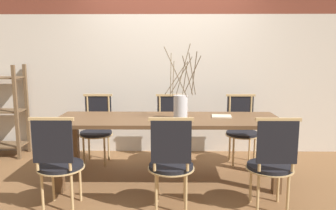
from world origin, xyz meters
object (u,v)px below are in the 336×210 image
(chair_far_center, at_px, (242,128))
(book_stack, at_px, (222,116))
(shelving_rack, at_px, (0,111))
(chair_near_center, at_px, (272,162))
(vase_centerpiece, at_px, (181,106))
(dining_table, at_px, (168,127))

(chair_far_center, xyz_separation_m, book_stack, (-0.38, -0.63, 0.28))
(chair_far_center, bearing_deg, shelving_rack, -4.58)
(chair_near_center, bearing_deg, chair_far_center, 89.40)
(chair_far_center, relative_size, shelving_rack, 0.70)
(vase_centerpiece, height_order, book_stack, vase_centerpiece)
(chair_near_center, xyz_separation_m, chair_far_center, (0.01, 1.41, 0.00))
(dining_table, height_order, chair_far_center, chair_far_center)
(dining_table, distance_m, shelving_rack, 2.64)
(chair_near_center, distance_m, book_stack, 0.90)
(book_stack, height_order, shelving_rack, shelving_rack)
(book_stack, bearing_deg, vase_centerpiece, -163.81)
(vase_centerpiece, bearing_deg, chair_far_center, 42.05)
(book_stack, bearing_deg, chair_far_center, 59.28)
(dining_table, xyz_separation_m, shelving_rack, (-2.45, 0.98, 0.00))
(chair_near_center, relative_size, vase_centerpiece, 1.12)
(dining_table, distance_m, chair_near_center, 1.22)
(dining_table, bearing_deg, chair_near_center, -35.66)
(dining_table, xyz_separation_m, chair_near_center, (0.98, -0.70, -0.17))
(chair_near_center, xyz_separation_m, vase_centerpiece, (-0.84, 0.64, 0.43))
(book_stack, relative_size, shelving_rack, 0.18)
(vase_centerpiece, bearing_deg, shelving_rack, 157.98)
(dining_table, height_order, book_stack, book_stack)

